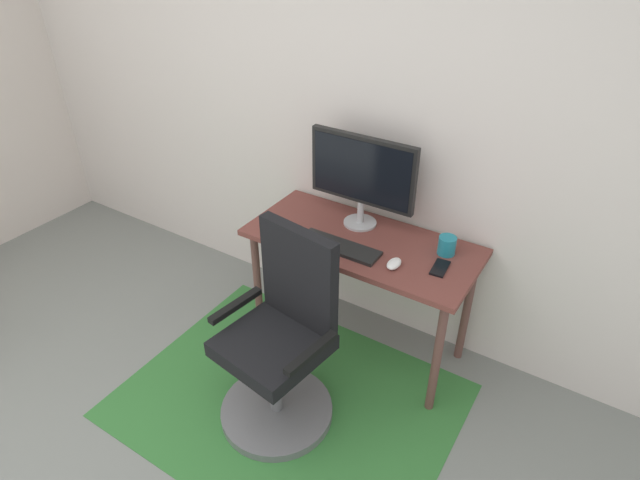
# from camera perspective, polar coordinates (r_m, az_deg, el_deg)

# --- Properties ---
(wall_back) EXTENTS (6.00, 0.10, 2.60)m
(wall_back) POSITION_cam_1_polar(r_m,az_deg,el_deg) (2.89, 3.81, 14.30)
(wall_back) COLOR silver
(wall_back) RESTS_ON ground
(area_rug) EXTENTS (1.66, 1.29, 0.01)m
(area_rug) POSITION_cam_1_polar(r_m,az_deg,el_deg) (2.91, -3.44, -16.89)
(area_rug) COLOR #337334
(area_rug) RESTS_ON ground
(desk) EXTENTS (1.22, 0.55, 0.73)m
(desk) POSITION_cam_1_polar(r_m,az_deg,el_deg) (2.81, 4.46, -1.53)
(desk) COLOR brown
(desk) RESTS_ON ground
(monitor) EXTENTS (0.59, 0.18, 0.50)m
(monitor) POSITION_cam_1_polar(r_m,az_deg,el_deg) (2.74, 4.59, 7.20)
(monitor) COLOR #B2B2B7
(monitor) RESTS_ON desk
(keyboard) EXTENTS (0.43, 0.13, 0.02)m
(keyboard) POSITION_cam_1_polar(r_m,az_deg,el_deg) (2.68, 2.10, -0.70)
(keyboard) COLOR black
(keyboard) RESTS_ON desk
(computer_mouse) EXTENTS (0.06, 0.10, 0.03)m
(computer_mouse) POSITION_cam_1_polar(r_m,az_deg,el_deg) (2.56, 8.00, -2.55)
(computer_mouse) COLOR white
(computer_mouse) RESTS_ON desk
(coffee_cup) EXTENTS (0.09, 0.09, 0.10)m
(coffee_cup) POSITION_cam_1_polar(r_m,az_deg,el_deg) (2.69, 13.55, -0.58)
(coffee_cup) COLOR teal
(coffee_cup) RESTS_ON desk
(cell_phone) EXTENTS (0.08, 0.15, 0.01)m
(cell_phone) POSITION_cam_1_polar(r_m,az_deg,el_deg) (2.60, 12.84, -2.96)
(cell_phone) COLOR black
(cell_phone) RESTS_ON desk
(office_chair) EXTENTS (0.57, 0.57, 1.03)m
(office_chair) POSITION_cam_1_polar(r_m,az_deg,el_deg) (2.59, -4.23, -11.99)
(office_chair) COLOR slate
(office_chair) RESTS_ON ground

